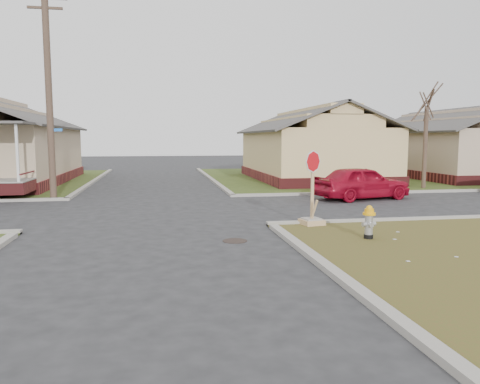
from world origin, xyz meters
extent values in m
plane|color=#242426|center=(0.00, 0.00, 0.00)|extent=(120.00, 120.00, 0.00)
cube|color=#314117|center=(22.00, 18.00, 0.03)|extent=(37.00, 19.00, 0.05)
cylinder|color=black|center=(2.20, -0.50, 0.01)|extent=(0.64, 0.64, 0.01)
cube|color=maroon|center=(10.00, 16.50, 0.30)|extent=(7.20, 11.20, 0.60)
cube|color=#D7BC7E|center=(10.00, 16.50, 1.90)|extent=(7.00, 11.00, 2.60)
cube|color=maroon|center=(20.00, 16.50, 0.30)|extent=(7.20, 11.20, 0.60)
cube|color=#C2AA8C|center=(20.00, 16.50, 1.90)|extent=(7.00, 11.00, 2.60)
cylinder|color=#3D2D23|center=(-4.20, 8.90, 4.50)|extent=(0.28, 0.28, 9.00)
cube|color=#3D2D23|center=(-4.20, 8.90, 8.00)|extent=(1.40, 0.10, 0.10)
cylinder|color=#3D2D23|center=(14.00, 10.20, 2.15)|extent=(0.22, 0.22, 4.20)
cylinder|color=black|center=(5.64, -1.02, 0.10)|extent=(0.24, 0.24, 0.11)
cylinder|color=#ABABAF|center=(5.64, -1.02, 0.41)|extent=(0.21, 0.21, 0.50)
sphere|color=#ABABAF|center=(5.64, -1.02, 0.66)|extent=(0.21, 0.21, 0.21)
cylinder|color=#EEA40C|center=(5.64, -1.02, 0.70)|extent=(0.33, 0.33, 0.07)
cylinder|color=#EEA40C|center=(5.64, -1.02, 0.78)|extent=(0.24, 0.24, 0.11)
sphere|color=#EEA40C|center=(5.64, -1.02, 0.84)|extent=(0.16, 0.16, 0.16)
cube|color=tan|center=(4.83, 1.15, 0.13)|extent=(0.62, 0.62, 0.15)
cube|color=gray|center=(4.83, 1.15, 0.22)|extent=(0.50, 0.50, 0.04)
cube|color=tan|center=(4.83, 1.15, 1.20)|extent=(0.09, 0.05, 2.11)
cylinder|color=#BA0C14|center=(4.83, 1.10, 1.96)|extent=(0.56, 0.25, 0.60)
cylinder|color=silver|center=(4.83, 1.12, 1.96)|extent=(0.64, 0.28, 0.68)
imported|color=#A10B21|center=(9.00, 6.82, 0.73)|extent=(4.53, 2.58, 1.45)
camera|label=1|loc=(0.29, -12.21, 2.64)|focal=35.00mm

